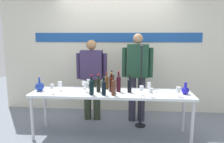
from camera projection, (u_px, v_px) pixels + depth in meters
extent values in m
plane|color=slate|center=(111.00, 135.00, 3.61)|extent=(10.00, 10.00, 0.00)
cube|color=beige|center=(116.00, 44.00, 4.66)|extent=(5.16, 0.10, 3.00)
cube|color=#1D4F9A|center=(116.00, 37.00, 4.58)|extent=(3.61, 0.01, 0.20)
cube|color=white|center=(111.00, 93.00, 3.49)|extent=(2.62, 0.64, 0.04)
cylinder|color=silver|center=(32.00, 119.00, 3.39)|extent=(0.05, 0.05, 0.72)
cylinder|color=silver|center=(192.00, 124.00, 3.18)|extent=(0.05, 0.05, 0.72)
cylinder|color=silver|center=(45.00, 108.00, 3.92)|extent=(0.05, 0.05, 0.72)
cylinder|color=silver|center=(183.00, 112.00, 3.71)|extent=(0.05, 0.05, 0.72)
sphere|color=#1A3799|center=(40.00, 87.00, 3.54)|extent=(0.15, 0.15, 0.15)
cylinder|color=#1A3799|center=(39.00, 80.00, 3.52)|extent=(0.03, 0.03, 0.09)
sphere|color=#1B1AAE|center=(185.00, 90.00, 3.35)|extent=(0.12, 0.12, 0.12)
cylinder|color=#1B1AAE|center=(186.00, 85.00, 3.33)|extent=(0.04, 0.04, 0.08)
cylinder|color=#2E3726|center=(88.00, 99.00, 4.27)|extent=(0.14, 0.14, 0.84)
cylinder|color=#2E3726|center=(97.00, 99.00, 4.25)|extent=(0.14, 0.14, 0.84)
cube|color=#35294C|center=(92.00, 65.00, 4.15)|extent=(0.42, 0.22, 0.56)
cylinder|color=#35294C|center=(79.00, 66.00, 4.17)|extent=(0.09, 0.09, 0.50)
cylinder|color=#35294C|center=(105.00, 66.00, 4.13)|extent=(0.09, 0.09, 0.50)
sphere|color=#9C7049|center=(91.00, 45.00, 4.08)|extent=(0.19, 0.19, 0.19)
cylinder|color=#2D2B3B|center=(132.00, 99.00, 4.19)|extent=(0.14, 0.14, 0.89)
cylinder|color=#2D2B3B|center=(141.00, 99.00, 4.18)|extent=(0.14, 0.14, 0.89)
cube|color=#1B3D2B|center=(138.00, 61.00, 4.06)|extent=(0.40, 0.22, 0.63)
cylinder|color=#1B3D2B|center=(124.00, 62.00, 4.09)|extent=(0.09, 0.09, 0.57)
cylinder|color=#1B3D2B|center=(151.00, 63.00, 4.04)|extent=(0.09, 0.09, 0.57)
sphere|color=#9A7355|center=(138.00, 39.00, 3.99)|extent=(0.19, 0.19, 0.19)
cylinder|color=black|center=(98.00, 85.00, 3.48)|extent=(0.07, 0.07, 0.22)
cone|color=black|center=(98.00, 78.00, 3.46)|extent=(0.07, 0.07, 0.03)
cylinder|color=black|center=(98.00, 77.00, 3.45)|extent=(0.03, 0.03, 0.06)
cylinder|color=red|center=(98.00, 74.00, 3.45)|extent=(0.03, 0.03, 0.02)
cylinder|color=black|center=(119.00, 85.00, 3.49)|extent=(0.07, 0.07, 0.24)
cone|color=black|center=(119.00, 77.00, 3.47)|extent=(0.07, 0.07, 0.03)
cylinder|color=black|center=(119.00, 75.00, 3.47)|extent=(0.03, 0.03, 0.08)
cylinder|color=#AF2315|center=(119.00, 72.00, 3.46)|extent=(0.03, 0.03, 0.02)
cylinder|color=black|center=(130.00, 86.00, 3.44)|extent=(0.07, 0.07, 0.20)
cone|color=black|center=(130.00, 79.00, 3.43)|extent=(0.07, 0.07, 0.03)
cylinder|color=black|center=(130.00, 78.00, 3.42)|extent=(0.03, 0.03, 0.07)
cylinder|color=black|center=(130.00, 75.00, 3.42)|extent=(0.03, 0.03, 0.02)
cylinder|color=black|center=(92.00, 88.00, 3.31)|extent=(0.07, 0.07, 0.22)
cone|color=black|center=(91.00, 80.00, 3.29)|extent=(0.07, 0.07, 0.03)
cylinder|color=black|center=(91.00, 78.00, 3.28)|extent=(0.03, 0.03, 0.08)
cylinder|color=#B11622|center=(91.00, 75.00, 3.27)|extent=(0.03, 0.03, 0.02)
cylinder|color=#330E05|center=(112.00, 82.00, 3.70)|extent=(0.07, 0.07, 0.22)
cone|color=#330E05|center=(112.00, 75.00, 3.68)|extent=(0.07, 0.07, 0.03)
cylinder|color=#330E05|center=(112.00, 74.00, 3.68)|extent=(0.02, 0.02, 0.08)
cylinder|color=black|center=(112.00, 71.00, 3.67)|extent=(0.03, 0.03, 0.02)
cylinder|color=#340E07|center=(111.00, 85.00, 3.49)|extent=(0.07, 0.07, 0.23)
cone|color=#340E07|center=(111.00, 77.00, 3.47)|extent=(0.07, 0.07, 0.03)
cylinder|color=#340E07|center=(111.00, 76.00, 3.46)|extent=(0.03, 0.03, 0.08)
cylinder|color=gold|center=(111.00, 73.00, 3.45)|extent=(0.03, 0.03, 0.02)
cylinder|color=#4E3015|center=(107.00, 83.00, 3.68)|extent=(0.07, 0.07, 0.21)
cone|color=#4E3015|center=(107.00, 76.00, 3.67)|extent=(0.07, 0.07, 0.03)
cylinder|color=#4E3015|center=(107.00, 75.00, 3.66)|extent=(0.03, 0.03, 0.07)
cylinder|color=#B3181E|center=(107.00, 72.00, 3.65)|extent=(0.03, 0.03, 0.02)
cylinder|color=black|center=(104.00, 89.00, 3.28)|extent=(0.07, 0.07, 0.21)
cone|color=black|center=(104.00, 81.00, 3.26)|extent=(0.07, 0.07, 0.03)
cylinder|color=black|center=(104.00, 80.00, 3.26)|extent=(0.03, 0.03, 0.07)
cylinder|color=black|center=(104.00, 77.00, 3.25)|extent=(0.03, 0.03, 0.02)
cylinder|color=#4E2B1D|center=(114.00, 88.00, 3.27)|extent=(0.07, 0.07, 0.23)
cone|color=#4E2B1D|center=(114.00, 80.00, 3.25)|extent=(0.07, 0.07, 0.03)
cylinder|color=#4E2B1D|center=(114.00, 79.00, 3.25)|extent=(0.03, 0.03, 0.07)
cylinder|color=black|center=(114.00, 76.00, 3.24)|extent=(0.03, 0.03, 0.02)
cylinder|color=white|center=(84.00, 89.00, 3.71)|extent=(0.06, 0.06, 0.00)
cylinder|color=white|center=(84.00, 87.00, 3.70)|extent=(0.01, 0.01, 0.06)
cylinder|color=white|center=(84.00, 83.00, 3.69)|extent=(0.07, 0.07, 0.07)
cylinder|color=white|center=(86.00, 92.00, 3.50)|extent=(0.06, 0.06, 0.00)
cylinder|color=white|center=(86.00, 89.00, 3.49)|extent=(0.01, 0.01, 0.07)
cylinder|color=white|center=(86.00, 85.00, 3.48)|extent=(0.07, 0.07, 0.09)
cylinder|color=white|center=(60.00, 90.00, 3.59)|extent=(0.06, 0.06, 0.00)
cylinder|color=white|center=(60.00, 88.00, 3.58)|extent=(0.01, 0.01, 0.06)
cylinder|color=white|center=(60.00, 84.00, 3.57)|extent=(0.07, 0.07, 0.09)
cylinder|color=white|center=(89.00, 88.00, 3.76)|extent=(0.06, 0.06, 0.00)
cylinder|color=white|center=(88.00, 86.00, 3.75)|extent=(0.01, 0.01, 0.07)
cylinder|color=white|center=(88.00, 82.00, 3.74)|extent=(0.06, 0.06, 0.09)
cylinder|color=white|center=(52.00, 94.00, 3.38)|extent=(0.06, 0.06, 0.00)
cylinder|color=white|center=(52.00, 91.00, 3.37)|extent=(0.01, 0.01, 0.08)
cylinder|color=white|center=(52.00, 86.00, 3.36)|extent=(0.06, 0.06, 0.08)
cylinder|color=white|center=(141.00, 95.00, 3.30)|extent=(0.06, 0.06, 0.00)
cylinder|color=white|center=(141.00, 93.00, 3.30)|extent=(0.01, 0.01, 0.06)
cylinder|color=white|center=(142.00, 88.00, 3.29)|extent=(0.07, 0.07, 0.08)
cylinder|color=white|center=(149.00, 92.00, 3.48)|extent=(0.06, 0.06, 0.00)
cylinder|color=white|center=(149.00, 90.00, 3.47)|extent=(0.01, 0.01, 0.07)
cylinder|color=white|center=(149.00, 85.00, 3.46)|extent=(0.06, 0.06, 0.09)
cylinder|color=white|center=(151.00, 97.00, 3.21)|extent=(0.06, 0.06, 0.00)
cylinder|color=white|center=(151.00, 94.00, 3.20)|extent=(0.01, 0.01, 0.07)
cylinder|color=white|center=(151.00, 90.00, 3.19)|extent=(0.06, 0.06, 0.07)
cylinder|color=white|center=(178.00, 97.00, 3.21)|extent=(0.06, 0.06, 0.00)
cylinder|color=white|center=(178.00, 95.00, 3.21)|extent=(0.01, 0.01, 0.06)
cylinder|color=white|center=(178.00, 90.00, 3.20)|extent=(0.07, 0.07, 0.09)
cylinder|color=black|center=(140.00, 125.00, 3.99)|extent=(0.20, 0.20, 0.02)
cylinder|color=black|center=(141.00, 88.00, 3.87)|extent=(0.02, 0.02, 1.46)
sphere|color=#232328|center=(142.00, 47.00, 3.75)|extent=(0.06, 0.06, 0.06)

